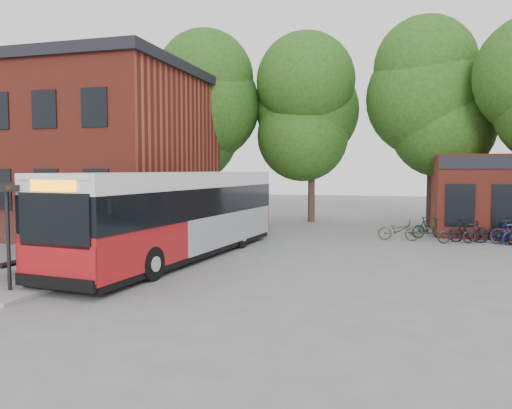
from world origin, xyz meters
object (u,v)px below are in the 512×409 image
(bus_shelter, at_px, (41,228))
(bicycle_5, at_px, (507,231))
(bicycle_2, at_px, (456,234))
(city_bus, at_px, (179,216))
(bicycle_3, at_px, (469,231))
(bicycle_0, at_px, (398,230))
(bicycle_4, at_px, (489,232))
(bicycle_1, at_px, (429,228))

(bus_shelter, bearing_deg, bicycle_5, 37.13)
(bicycle_2, bearing_deg, city_bus, 105.49)
(bus_shelter, height_order, bicycle_3, bus_shelter)
(bicycle_0, relative_size, bicycle_2, 1.07)
(bicycle_3, xyz_separation_m, bicycle_4, (0.88, 0.31, -0.03))
(bicycle_0, height_order, bicycle_2, bicycle_0)
(city_bus, bearing_deg, bicycle_3, 39.25)
(city_bus, bearing_deg, bicycle_2, 38.97)
(bicycle_2, distance_m, bicycle_3, 0.70)
(city_bus, bearing_deg, bicycle_0, 47.76)
(bicycle_0, xyz_separation_m, bicycle_1, (1.39, 1.18, 0.03))
(bus_shelter, height_order, bicycle_2, bus_shelter)
(bus_shelter, height_order, bicycle_0, bus_shelter)
(bicycle_4, bearing_deg, bicycle_1, 74.69)
(bicycle_0, xyz_separation_m, bicycle_5, (4.76, 0.96, -0.02))
(bicycle_2, relative_size, bicycle_3, 1.00)
(bus_shelter, distance_m, bicycle_3, 17.59)
(bicycle_0, distance_m, bicycle_2, 2.49)
(bus_shelter, distance_m, city_bus, 4.78)
(bus_shelter, xyz_separation_m, bicycle_1, (12.13, 11.96, -0.95))
(bicycle_4, xyz_separation_m, bicycle_5, (0.86, 0.51, -0.01))
(bus_shelter, bearing_deg, bicycle_2, 38.42)
(bicycle_0, xyz_separation_m, bicycle_4, (3.90, 0.45, -0.00))
(bicycle_3, bearing_deg, bicycle_5, -67.38)
(bicycle_2, bearing_deg, bicycle_3, -69.27)
(bicycle_2, height_order, bicycle_4, bicycle_4)
(bus_shelter, distance_m, bicycle_2, 16.89)
(bus_shelter, bearing_deg, city_bus, 52.10)
(bicycle_0, xyz_separation_m, bicycle_2, (2.47, -0.30, -0.03))
(bus_shelter, bearing_deg, bicycle_0, 45.11)
(bicycle_5, bearing_deg, bus_shelter, 135.60)
(city_bus, height_order, bicycle_4, city_bus)
(bus_shelter, xyz_separation_m, bicycle_2, (13.21, 10.48, -1.00))
(bicycle_4, bearing_deg, bus_shelter, 128.42)
(city_bus, bearing_deg, bicycle_5, 38.20)
(bicycle_2, xyz_separation_m, bicycle_5, (2.29, 1.26, 0.02))
(bicycle_3, relative_size, bicycle_5, 1.10)
(city_bus, distance_m, bicycle_5, 14.92)
(bicycle_0, distance_m, bicycle_5, 4.86)
(bicycle_1, distance_m, bicycle_2, 1.83)
(bicycle_1, bearing_deg, city_bus, 108.03)
(bicycle_3, distance_m, bicycle_5, 1.93)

